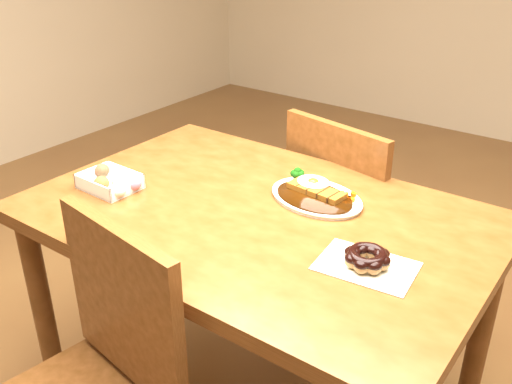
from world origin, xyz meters
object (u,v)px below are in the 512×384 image
Objects in this scene: table at (257,243)px; donut_box at (110,181)px; chair_far at (353,223)px; katsu_curry_plate at (316,194)px; pon_de_ring at (367,258)px.

donut_box reaches higher than table.
chair_far reaches higher than table.
katsu_curry_plate is 1.32× the size of pon_de_ring.
donut_box is 0.77m from pon_de_ring.
katsu_curry_plate reaches higher than pon_de_ring.
table is at bearing 17.86° from donut_box.
pon_de_ring is (0.35, -0.07, 0.12)m from table.
chair_far is 0.86m from donut_box.
pon_de_ring is (0.26, -0.22, 0.01)m from katsu_curry_plate.
chair_far is 0.48m from katsu_curry_plate.
table is 0.45m from donut_box.
chair_far is at bearing 56.51° from donut_box.
donut_box is at bearing -150.55° from katsu_curry_plate.
table is 4.03× the size of katsu_curry_plate.
table is 0.56m from chair_far.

